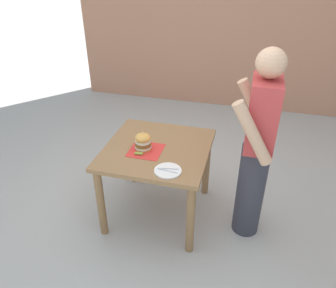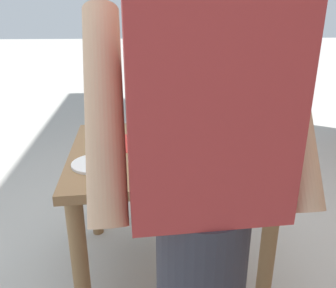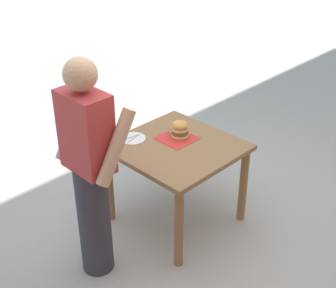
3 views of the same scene
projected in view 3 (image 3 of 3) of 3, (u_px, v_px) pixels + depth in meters
name	position (u px, v px, depth m)	size (l,w,h in m)	color
ground_plane	(176.00, 218.00, 4.16)	(80.00, 80.00, 0.00)	#ADAAA3
patio_table	(176.00, 158.00, 3.86)	(0.94, 0.92, 0.74)	olive
serving_paper	(177.00, 138.00, 3.89)	(0.28, 0.28, 0.00)	red
sandwich	(180.00, 129.00, 3.86)	(0.15, 0.15, 0.19)	gold
pickle_spear	(172.00, 132.00, 3.96)	(0.02, 0.02, 0.07)	#8EA83D
side_plate_with_forks	(132.00, 139.00, 3.88)	(0.22, 0.22, 0.02)	white
diner_across_table	(90.00, 170.00, 3.21)	(0.55, 0.35, 1.69)	#33333D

